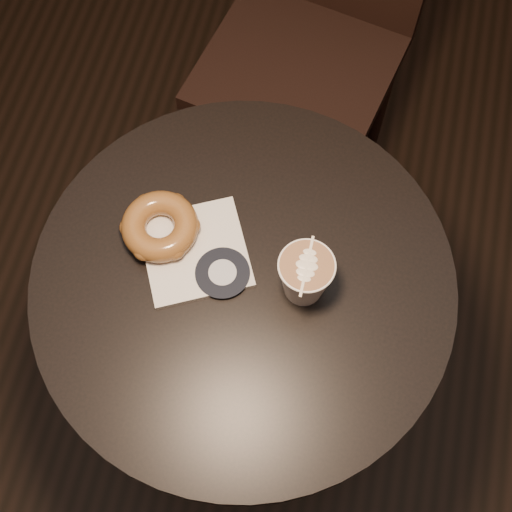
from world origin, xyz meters
name	(u,v)px	position (x,y,z in m)	size (l,w,h in m)	color
cafe_table	(245,317)	(0.00, 0.00, 0.55)	(0.70, 0.70, 0.75)	black
chair	(319,0)	(0.00, 0.74, 0.60)	(0.51, 0.51, 1.07)	black
pastry_bag	(195,251)	(-0.09, 0.03, 0.75)	(0.17, 0.17, 0.01)	silver
doughnut	(160,226)	(-0.15, 0.05, 0.78)	(0.13, 0.13, 0.04)	brown
latte_cup	(305,277)	(0.10, 0.01, 0.80)	(0.09, 0.09, 0.10)	white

